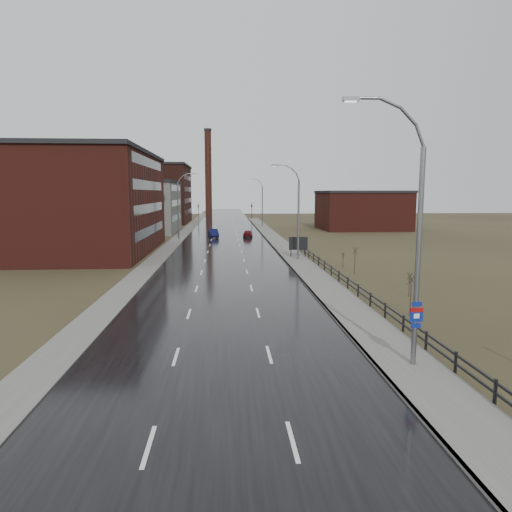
{
  "coord_description": "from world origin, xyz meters",
  "views": [
    {
      "loc": [
        0.21,
        -17.69,
        8.03
      ],
      "look_at": [
        2.6,
        18.48,
        3.0
      ],
      "focal_mm": 32.0,
      "sensor_mm": 36.0,
      "label": 1
    }
  ],
  "objects": [
    {
      "name": "building_right",
      "position": [
        30.3,
        82.0,
        4.26
      ],
      "size": [
        18.36,
        16.32,
        8.5
      ],
      "color": "#471914",
      "rests_on": "ground"
    },
    {
      "name": "car_far",
      "position": [
        4.17,
        64.6,
        0.66
      ],
      "size": [
        2.02,
        4.06,
        1.33
      ],
      "primitive_type": "imported",
      "rotation": [
        0.0,
        0.0,
        3.02
      ],
      "color": "#540E15",
      "rests_on": "ground"
    },
    {
      "name": "streetlight_left",
      "position": [
        -7.7,
        62.0,
        5.84
      ],
      "size": [
        3.36,
        0.28,
        11.35
      ],
      "color": "slate",
      "rests_on": "ground"
    },
    {
      "name": "shrub_f",
      "position": [
        12.93,
        30.76,
        0.84
      ],
      "size": [
        0.39,
        0.41,
        1.59
      ],
      "color": "#382D23",
      "rests_on": "ground"
    },
    {
      "name": "sidewalk_right",
      "position": [
        8.6,
        35.0,
        0.09
      ],
      "size": [
        3.2,
        180.0,
        0.18
      ],
      "primitive_type": "cube",
      "color": "#595651",
      "rests_on": "ground"
    },
    {
      "name": "streetlight_right_mid",
      "position": [
        8.5,
        36.0,
        5.84
      ],
      "size": [
        3.36,
        0.28,
        11.35
      ],
      "color": "slate",
      "rests_on": "ground"
    },
    {
      "name": "warehouse_near",
      "position": [
        -20.99,
        45.0,
        6.76
      ],
      "size": [
        22.44,
        28.56,
        13.5
      ],
      "color": "#471914",
      "rests_on": "ground"
    },
    {
      "name": "smokestack",
      "position": [
        -6.0,
        150.0,
        15.5
      ],
      "size": [
        2.7,
        2.7,
        30.7
      ],
      "color": "#331611",
      "rests_on": "ground"
    },
    {
      "name": "streetlight_right_far",
      "position": [
        8.5,
        90.0,
        5.84
      ],
      "size": [
        3.36,
        0.28,
        11.35
      ],
      "color": "slate",
      "rests_on": "ground"
    },
    {
      "name": "road",
      "position": [
        0.0,
        60.0,
        0.03
      ],
      "size": [
        14.0,
        300.0,
        0.06
      ],
      "primitive_type": "cube",
      "color": "black",
      "rests_on": "ground"
    },
    {
      "name": "warehouse_mid",
      "position": [
        -17.99,
        78.0,
        5.26
      ],
      "size": [
        16.32,
        20.4,
        10.5
      ],
      "color": "slate",
      "rests_on": "ground"
    },
    {
      "name": "traffic_light_left",
      "position": [
        -8.0,
        120.0,
        4.6
      ],
      "size": [
        0.58,
        2.73,
        5.3
      ],
      "color": "black",
      "rests_on": "ground"
    },
    {
      "name": "guardrail",
      "position": [
        10.3,
        18.31,
        0.71
      ],
      "size": [
        0.1,
        53.05,
        1.1
      ],
      "color": "black",
      "rests_on": "ground"
    },
    {
      "name": "sidewalk_left",
      "position": [
        -8.2,
        60.0,
        0.06
      ],
      "size": [
        2.4,
        260.0,
        0.12
      ],
      "primitive_type": "cube",
      "color": "#595651",
      "rests_on": "ground"
    },
    {
      "name": "billboard",
      "position": [
        9.1,
        37.73,
        1.78
      ],
      "size": [
        2.33,
        0.17,
        2.65
      ],
      "color": "black",
      "rests_on": "ground"
    },
    {
      "name": "shrub_c",
      "position": [
        12.31,
        10.9,
        1.51
      ],
      "size": [
        0.67,
        0.7,
        2.83
      ],
      "color": "#382D23",
      "rests_on": "ground"
    },
    {
      "name": "traffic_light_right",
      "position": [
        8.0,
        120.0,
        4.6
      ],
      "size": [
        0.58,
        2.73,
        5.3
      ],
      "color": "black",
      "rests_on": "ground"
    },
    {
      "name": "shrub_d",
      "position": [
        14.42,
        16.27,
        1.02
      ],
      "size": [
        0.46,
        0.48,
        1.91
      ],
      "color": "#382D23",
      "rests_on": "ground"
    },
    {
      "name": "warehouse_far",
      "position": [
        -22.99,
        108.0,
        7.76
      ],
      "size": [
        26.52,
        24.48,
        15.5
      ],
      "color": "#331611",
      "rests_on": "ground"
    },
    {
      "name": "shrub_e",
      "position": [
        12.98,
        26.36,
        1.45
      ],
      "size": [
        0.64,
        0.68,
        2.73
      ],
      "color": "#382D23",
      "rests_on": "ground"
    },
    {
      "name": "curb_right",
      "position": [
        7.08,
        35.0,
        0.09
      ],
      "size": [
        0.16,
        180.0,
        0.18
      ],
      "primitive_type": "cube",
      "color": "slate",
      "rests_on": "ground"
    },
    {
      "name": "car_near",
      "position": [
        -2.1,
        64.73,
        0.75
      ],
      "size": [
        2.2,
        4.74,
        1.5
      ],
      "primitive_type": "imported",
      "rotation": [
        0.0,
        0.0,
        0.14
      ],
      "color": "#0A0D36",
      "rests_on": "ground"
    },
    {
      "name": "ground",
      "position": [
        0.0,
        0.0,
        0.0
      ],
      "size": [
        320.0,
        320.0,
        0.0
      ],
      "primitive_type": "plane",
      "color": "#2D2819",
      "rests_on": "ground"
    },
    {
      "name": "streetlight_main",
      "position": [
        8.47,
        2.0,
        6.06
      ],
      "size": [
        3.91,
        0.29,
        12.11
      ],
      "color": "slate",
      "rests_on": "ground"
    }
  ]
}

